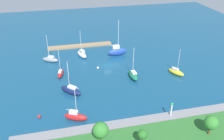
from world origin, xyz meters
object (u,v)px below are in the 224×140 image
object	(u,v)px
park_tree_west	(211,123)
park_tree_midwest	(143,135)
sailboat_gray_along_channel	(50,59)
sailboat_blue_inner_mooring	(117,51)
mooring_buoy_red	(39,116)
sailboat_yellow_mid_basin	(176,72)
sailboat_green_lone_north	(133,75)
sailboat_red_far_south	(61,73)
mooring_buoy_white	(98,68)
sailboat_white_off_beacon	(82,54)
sailboat_navy_east_end	(71,90)
park_tree_mideast	(101,130)
harbor_beacon	(172,108)
pier_dock	(80,46)
sailboat_red_outer_mooring	(76,116)

from	to	relation	value
park_tree_west	park_tree_midwest	bearing A→B (deg)	0.58
sailboat_gray_along_channel	sailboat_blue_inner_mooring	world-z (taller)	sailboat_blue_inner_mooring
park_tree_west	mooring_buoy_red	bearing A→B (deg)	-23.45
sailboat_yellow_mid_basin	sailboat_green_lone_north	size ratio (longest dim) A/B	0.88
park_tree_west	sailboat_red_far_south	xyz separation A→B (m)	(29.91, -35.30, -3.71)
sailboat_blue_inner_mooring	mooring_buoy_white	bearing A→B (deg)	-140.31
sailboat_white_off_beacon	sailboat_navy_east_end	size ratio (longest dim) A/B	1.02
sailboat_green_lone_north	sailboat_blue_inner_mooring	bearing A→B (deg)	0.28
park_tree_mideast	mooring_buoy_red	world-z (taller)	park_tree_mideast
harbor_beacon	sailboat_yellow_mid_basin	world-z (taller)	sailboat_yellow_mid_basin
sailboat_gray_along_channel	mooring_buoy_red	size ratio (longest dim) A/B	12.51
sailboat_green_lone_north	mooring_buoy_white	world-z (taller)	sailboat_green_lone_north
pier_dock	sailboat_white_off_beacon	distance (m)	9.84
sailboat_navy_east_end	sailboat_red_outer_mooring	xyz separation A→B (m)	(-0.19, 11.64, 0.02)
sailboat_red_far_south	sailboat_gray_along_channel	distance (m)	11.12
sailboat_white_off_beacon	sailboat_navy_east_end	world-z (taller)	sailboat_white_off_beacon
sailboat_white_off_beacon	mooring_buoy_red	size ratio (longest dim) A/B	12.64
sailboat_yellow_mid_basin	sailboat_white_off_beacon	distance (m)	34.26
park_tree_midwest	sailboat_navy_east_end	distance (m)	27.60
sailboat_yellow_mid_basin	sailboat_red_outer_mooring	world-z (taller)	sailboat_red_outer_mooring
park_tree_mideast	sailboat_blue_inner_mooring	bearing A→B (deg)	-108.51
sailboat_green_lone_north	sailboat_red_far_south	bearing A→B (deg)	70.87
park_tree_mideast	sailboat_gray_along_channel	bearing A→B (deg)	-76.88
park_tree_west	sailboat_navy_east_end	xyz separation A→B (m)	(27.49, -24.32, -3.47)
sailboat_green_lone_north	sailboat_blue_inner_mooring	distance (m)	17.43
park_tree_west	sailboat_red_outer_mooring	size ratio (longest dim) A/B	0.53
mooring_buoy_white	pier_dock	bearing A→B (deg)	-79.60
sailboat_green_lone_north	sailboat_white_off_beacon	bearing A→B (deg)	33.94
harbor_beacon	pier_dock	bearing A→B (deg)	-72.03
park_tree_midwest	sailboat_navy_east_end	size ratio (longest dim) A/B	0.44
sailboat_yellow_mid_basin	mooring_buoy_white	xyz separation A→B (m)	(23.75, -9.54, -0.57)
sailboat_red_far_south	sailboat_yellow_mid_basin	xyz separation A→B (m)	(-36.08, 7.82, 0.10)
park_tree_mideast	sailboat_gray_along_channel	world-z (taller)	sailboat_gray_along_channel
sailboat_navy_east_end	pier_dock	bearing A→B (deg)	-56.16
harbor_beacon	sailboat_red_outer_mooring	xyz separation A→B (m)	(22.09, -5.01, -2.33)
sailboat_yellow_mid_basin	sailboat_blue_inner_mooring	bearing A→B (deg)	-171.83
sailboat_gray_along_channel	mooring_buoy_white	distance (m)	17.85
harbor_beacon	sailboat_yellow_mid_basin	size ratio (longest dim) A/B	0.42
sailboat_blue_inner_mooring	mooring_buoy_white	size ratio (longest dim) A/B	17.43
pier_dock	park_tree_west	bearing A→B (deg)	110.39
sailboat_gray_along_channel	sailboat_navy_east_end	distance (m)	22.35
sailboat_white_off_beacon	sailboat_blue_inner_mooring	size ratio (longest dim) A/B	0.75
sailboat_gray_along_channel	sailboat_navy_east_end	xyz separation A→B (m)	(-5.51, 21.66, 0.11)
park_tree_midwest	sailboat_white_off_beacon	world-z (taller)	sailboat_white_off_beacon
park_tree_mideast	mooring_buoy_white	distance (m)	34.67
sailboat_red_outer_mooring	park_tree_west	bearing A→B (deg)	-1.07
sailboat_navy_east_end	mooring_buoy_red	bearing A→B (deg)	90.59
harbor_beacon	sailboat_red_outer_mooring	world-z (taller)	sailboat_red_outer_mooring
sailboat_blue_inner_mooring	pier_dock	bearing A→B (deg)	132.94
harbor_beacon	sailboat_green_lone_north	bearing A→B (deg)	-82.58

